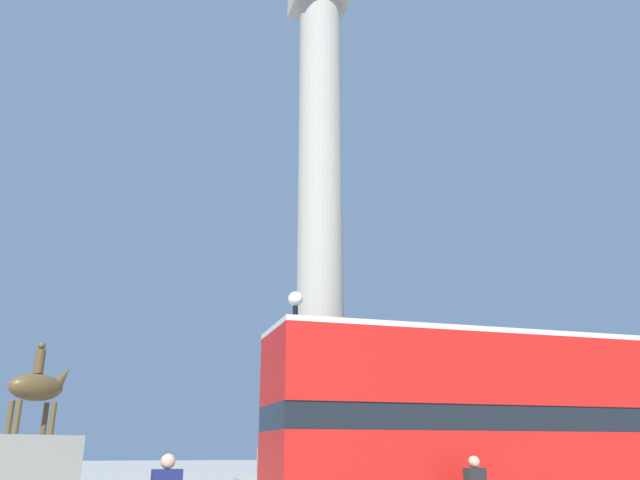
% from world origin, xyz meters
% --- Properties ---
extents(monument_column, '(4.65, 4.65, 20.62)m').
position_xyz_m(monument_column, '(0.00, 0.00, 7.01)').
color(monument_column, '#A39E8E').
rests_on(monument_column, ground_plane).
extents(bus_a, '(11.48, 2.92, 4.50)m').
position_xyz_m(bus_a, '(2.72, -6.25, 2.48)').
color(bus_a, red).
rests_on(bus_a, ground_plane).
extents(equestrian_statue, '(3.86, 3.62, 5.72)m').
position_xyz_m(equestrian_statue, '(-9.20, 5.93, 1.58)').
color(equestrian_statue, '#A39E8E').
rests_on(equestrian_statue, ground_plane).
extents(street_lamp, '(0.41, 0.41, 5.97)m').
position_xyz_m(street_lamp, '(-1.82, -3.63, 3.27)').
color(street_lamp, black).
rests_on(street_lamp, ground_plane).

